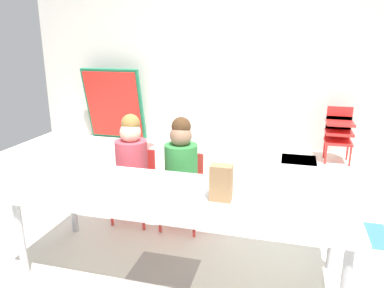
# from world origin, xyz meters

# --- Properties ---
(ground_plane) EXTENTS (6.11, 4.57, 0.02)m
(ground_plane) POSITION_xyz_m (-0.00, 0.00, -0.01)
(ground_plane) COLOR silver
(back_wall) EXTENTS (6.11, 0.10, 2.54)m
(back_wall) POSITION_xyz_m (0.00, 2.29, 1.27)
(back_wall) COLOR beige
(back_wall) RESTS_ON ground_plane
(craft_table) EXTENTS (2.10, 0.71, 0.57)m
(craft_table) POSITION_xyz_m (0.10, -0.84, 0.53)
(craft_table) COLOR white
(craft_table) RESTS_ON ground_plane
(seated_child_near_camera) EXTENTS (0.32, 0.31, 0.92)m
(seated_child_near_camera) POSITION_xyz_m (-0.47, -0.26, 0.55)
(seated_child_near_camera) COLOR red
(seated_child_near_camera) RESTS_ON ground_plane
(seated_child_middle_seat) EXTENTS (0.33, 0.33, 0.92)m
(seated_child_middle_seat) POSITION_xyz_m (-0.05, -0.26, 0.55)
(seated_child_middle_seat) COLOR red
(seated_child_middle_seat) RESTS_ON ground_plane
(kid_chair_red_stack) EXTENTS (0.32, 0.30, 0.68)m
(kid_chair_red_stack) POSITION_xyz_m (1.35, 1.87, 0.40)
(kid_chair_red_stack) COLOR red
(kid_chair_red_stack) RESTS_ON ground_plane
(folded_activity_table) EXTENTS (0.90, 0.29, 1.09)m
(folded_activity_table) POSITION_xyz_m (-1.81, 2.09, 0.54)
(folded_activity_table) COLOR #19724C
(folded_activity_table) RESTS_ON ground_plane
(paper_bag_brown) EXTENTS (0.13, 0.09, 0.22)m
(paper_bag_brown) POSITION_xyz_m (0.38, -0.87, 0.68)
(paper_bag_brown) COLOR #9E754C
(paper_bag_brown) RESTS_ON craft_table
(paper_plate_near_edge) EXTENTS (0.18, 0.18, 0.01)m
(paper_plate_near_edge) POSITION_xyz_m (-0.21, -0.80, 0.57)
(paper_plate_near_edge) COLOR white
(paper_plate_near_edge) RESTS_ON craft_table
(paper_plate_center_table) EXTENTS (0.18, 0.18, 0.01)m
(paper_plate_center_table) POSITION_xyz_m (-0.45, -1.01, 0.57)
(paper_plate_center_table) COLOR white
(paper_plate_center_table) RESTS_ON craft_table
(donut_powdered_on_plate) EXTENTS (0.10, 0.10, 0.03)m
(donut_powdered_on_plate) POSITION_xyz_m (-0.21, -0.80, 0.59)
(donut_powdered_on_plate) COLOR white
(donut_powdered_on_plate) RESTS_ON craft_table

